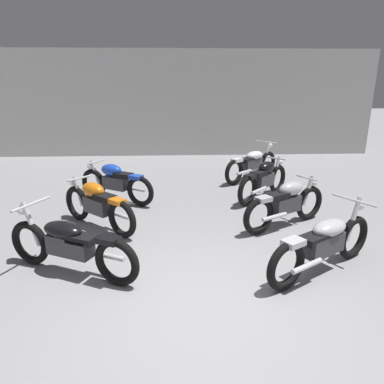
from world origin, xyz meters
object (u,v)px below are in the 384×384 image
object	(u,v)px
motorcycle_left_row_1	(97,204)
motorcycle_left_row_2	(115,182)
motorcycle_right_row_0	(324,243)
motorcycle_right_row_3	(252,163)
motorcycle_right_row_1	(286,203)
motorcycle_left_row_0	(69,244)
motorcycle_right_row_2	(264,179)

from	to	relation	value
motorcycle_left_row_1	motorcycle_left_row_2	xyz separation A→B (m)	(0.09, 1.47, 0.00)
motorcycle_right_row_0	motorcycle_right_row_3	world-z (taller)	same
motorcycle_left_row_1	motorcycle_right_row_3	distance (m)	4.71
motorcycle_left_row_2	motorcycle_right_row_1	size ratio (longest dim) A/B	0.99
motorcycle_left_row_1	motorcycle_left_row_2	size ratio (longest dim) A/B	0.88
motorcycle_right_row_1	motorcycle_right_row_3	bearing A→B (deg)	88.89
motorcycle_left_row_0	motorcycle_left_row_1	size ratio (longest dim) A/B	1.30
motorcycle_left_row_1	motorcycle_right_row_0	bearing A→B (deg)	-26.68
motorcycle_left_row_0	motorcycle_right_row_1	distance (m)	3.80
motorcycle_left_row_1	motorcycle_right_row_0	size ratio (longest dim) A/B	0.82
motorcycle_left_row_0	motorcycle_left_row_2	distance (m)	3.09
motorcycle_right_row_2	motorcycle_right_row_3	distance (m)	1.63
motorcycle_left_row_1	motorcycle_left_row_2	distance (m)	1.47
motorcycle_left_row_0	motorcycle_right_row_0	world-z (taller)	same
motorcycle_right_row_0	motorcycle_right_row_3	xyz separation A→B (m)	(0.03, 4.90, 0.00)
motorcycle_left_row_0	motorcycle_left_row_1	distance (m)	1.62
motorcycle_left_row_2	motorcycle_right_row_0	bearing A→B (deg)	-43.62
motorcycle_left_row_1	motorcycle_right_row_3	bearing A→B (deg)	42.19
motorcycle_right_row_2	motorcycle_right_row_1	bearing A→B (deg)	-89.46
motorcycle_right_row_0	motorcycle_right_row_2	size ratio (longest dim) A/B	1.27
motorcycle_right_row_0	motorcycle_right_row_1	world-z (taller)	motorcycle_right_row_0
motorcycle_left_row_0	motorcycle_right_row_2	world-z (taller)	motorcycle_left_row_0
motorcycle_right_row_0	motorcycle_left_row_2	bearing A→B (deg)	136.38
motorcycle_right_row_1	motorcycle_right_row_2	world-z (taller)	same
motorcycle_left_row_0	motorcycle_right_row_0	size ratio (longest dim) A/B	1.06
motorcycle_left_row_2	motorcycle_right_row_1	xyz separation A→B (m)	(3.34, -1.57, 0.00)
motorcycle_left_row_2	motorcycle_right_row_2	world-z (taller)	same
motorcycle_left_row_0	motorcycle_right_row_1	xyz separation A→B (m)	(3.48, 1.52, 0.01)
motorcycle_right_row_1	motorcycle_right_row_2	size ratio (longest dim) A/B	1.19
motorcycle_left_row_2	motorcycle_right_row_2	xyz separation A→B (m)	(3.32, 0.06, 0.00)
motorcycle_right_row_0	motorcycle_right_row_1	distance (m)	1.64
motorcycle_right_row_2	motorcycle_right_row_3	xyz separation A→B (m)	(0.08, 1.63, -0.01)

